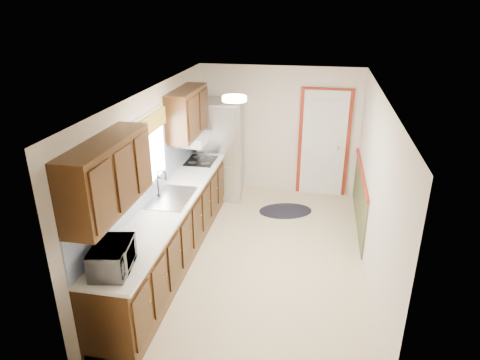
% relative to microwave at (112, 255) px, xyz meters
% --- Properties ---
extents(room_shell, '(3.20, 5.20, 2.52)m').
position_rel_microwave_xyz_m(room_shell, '(1.20, 1.95, 0.08)').
color(room_shell, beige).
rests_on(room_shell, ground).
extents(kitchen_run, '(0.63, 4.00, 2.20)m').
position_rel_microwave_xyz_m(kitchen_run, '(-0.04, 1.66, -0.31)').
color(kitchen_run, '#341D0B').
rests_on(kitchen_run, ground).
extents(back_wall_trim, '(1.12, 2.30, 2.08)m').
position_rel_microwave_xyz_m(back_wall_trim, '(2.19, 4.16, -0.23)').
color(back_wall_trim, maroon).
rests_on(back_wall_trim, ground).
extents(ceiling_fixture, '(0.30, 0.30, 0.06)m').
position_rel_microwave_xyz_m(ceiling_fixture, '(0.90, 1.75, 1.24)').
color(ceiling_fixture, '#FFD88C').
rests_on(ceiling_fixture, room_shell).
extents(microwave, '(0.38, 0.58, 0.36)m').
position_rel_microwave_xyz_m(microwave, '(0.00, 0.00, 0.00)').
color(microwave, white).
rests_on(microwave, kitchen_run).
extents(refrigerator, '(0.83, 0.80, 1.83)m').
position_rel_microwave_xyz_m(refrigerator, '(0.18, 4.00, -0.21)').
color(refrigerator, '#B7B7BC').
rests_on(refrigerator, ground).
extents(rug, '(1.08, 0.86, 0.01)m').
position_rel_microwave_xyz_m(rug, '(1.46, 3.50, -1.11)').
color(rug, black).
rests_on(rug, ground).
extents(cooktop, '(0.47, 0.57, 0.02)m').
position_rel_microwave_xyz_m(cooktop, '(0.01, 3.25, -0.17)').
color(cooktop, black).
rests_on(cooktop, kitchen_run).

